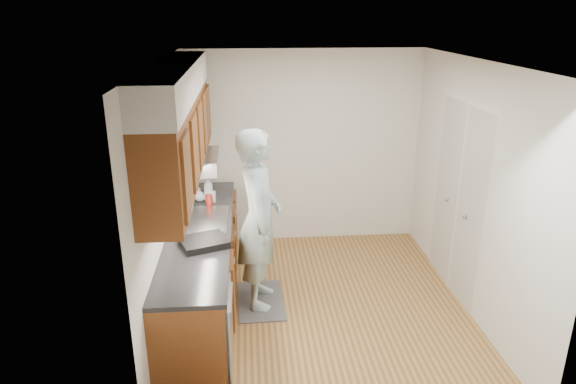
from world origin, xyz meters
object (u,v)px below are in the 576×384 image
object	(u,v)px
soap_bottle_a	(208,188)
steel_can	(210,194)
person	(259,208)
soap_bottle_c	(199,194)
soda_can	(209,201)
soap_bottle_b	(212,194)
dish_rack	(204,242)

from	to	relation	value
soap_bottle_a	steel_can	distance (m)	0.10
person	soap_bottle_c	size ratio (longest dim) A/B	13.88
soda_can	steel_can	world-z (taller)	soda_can
soap_bottle_c	person	bearing A→B (deg)	-43.43
soap_bottle_c	steel_can	size ratio (longest dim) A/B	1.35
soap_bottle_a	soap_bottle_b	xyz separation A→B (m)	(0.04, -0.04, -0.06)
person	steel_can	xyz separation A→B (m)	(-0.53, 0.66, -0.07)
soap_bottle_c	soda_can	distance (m)	0.21
soap_bottle_b	soda_can	xyz separation A→B (m)	(-0.02, -0.14, -0.02)
soap_bottle_a	soap_bottle_c	distance (m)	0.12
soap_bottle_a	soap_bottle_b	bearing A→B (deg)	-45.30
soap_bottle_c	steel_can	xyz separation A→B (m)	(0.11, 0.06, -0.02)
soap_bottle_b	dish_rack	size ratio (longest dim) A/B	0.42
soda_can	person	bearing A→B (deg)	-39.20
person	soap_bottle_b	size ratio (longest dim) A/B	12.54
person	soap_bottle_b	distance (m)	0.76
soap_bottle_a	soap_bottle_b	world-z (taller)	soap_bottle_a
soap_bottle_a	soap_bottle_c	bearing A→B (deg)	-179.19
dish_rack	soda_can	bearing A→B (deg)	69.98
soap_bottle_b	soap_bottle_c	distance (m)	0.15
soap_bottle_b	dish_rack	bearing A→B (deg)	-90.58
soap_bottle_a	steel_can	size ratio (longest dim) A/B	2.50
steel_can	soap_bottle_a	bearing A→B (deg)	-98.04
person	dish_rack	xyz separation A→B (m)	(-0.51, -0.55, -0.10)
soap_bottle_c	soap_bottle_a	bearing A→B (deg)	0.81
soap_bottle_a	soap_bottle_c	size ratio (longest dim) A/B	1.85
soap_bottle_a	dish_rack	bearing A→B (deg)	-88.58
person	steel_can	world-z (taller)	person
person	soap_bottle_a	bearing A→B (deg)	44.71
soap_bottle_b	person	bearing A→B (deg)	-48.67
soda_can	steel_can	bearing A→B (deg)	91.83
person	steel_can	distance (m)	0.85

